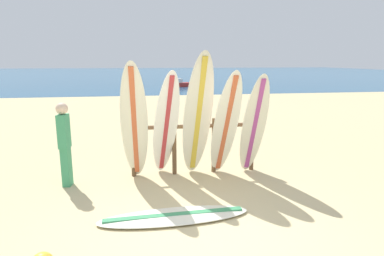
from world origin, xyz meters
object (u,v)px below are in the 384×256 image
object	(u,v)px
surfboard_lying_on_sand	(175,216)
beachgoer_standing	(64,141)
surfboard_leaning_left	(166,125)
surfboard_leaning_center_left	(198,116)
surfboard_leaning_center_right	(254,126)
surfboard_rack	(194,140)
surfboard_leaning_center	(226,125)
surfboard_leaning_far_left	(134,124)
small_boat_offshore	(177,84)

from	to	relation	value
surfboard_lying_on_sand	beachgoer_standing	size ratio (longest dim) A/B	1.46
surfboard_leaning_left	beachgoer_standing	distance (m)	1.89
surfboard_leaning_center_left	surfboard_lying_on_sand	distance (m)	2.16
surfboard_leaning_center_right	surfboard_lying_on_sand	size ratio (longest dim) A/B	0.91
surfboard_rack	surfboard_leaning_center_left	size ratio (longest dim) A/B	1.04
surfboard_lying_on_sand	surfboard_rack	bearing A→B (deg)	72.22
surfboard_leaning_center_left	beachgoer_standing	xyz separation A→B (m)	(-2.50, -0.04, -0.39)
surfboard_rack	surfboard_lying_on_sand	bearing A→B (deg)	-107.78
beachgoer_standing	surfboard_lying_on_sand	bearing A→B (deg)	-41.21
surfboard_leaning_center_left	surfboard_leaning_center	xyz separation A→B (m)	(0.53, -0.13, -0.17)
surfboard_rack	surfboard_leaning_far_left	bearing A→B (deg)	-161.14
surfboard_leaning_center	small_boat_offshore	bearing A→B (deg)	85.84
surfboard_leaning_left	small_boat_offshore	distance (m)	22.91
surfboard_leaning_left	surfboard_leaning_center	distance (m)	1.16
small_boat_offshore	surfboard_lying_on_sand	bearing A→B (deg)	-96.64
surfboard_leaning_center_right	surfboard_leaning_far_left	bearing A→B (deg)	179.60
surfboard_leaning_center_left	surfboard_leaning_center_right	xyz separation A→B (m)	(1.10, -0.14, -0.20)
surfboard_rack	surfboard_leaning_far_left	distance (m)	1.35
beachgoer_standing	small_boat_offshore	size ratio (longest dim) A/B	0.64
surfboard_leaning_far_left	surfboard_leaning_center	world-z (taller)	surfboard_leaning_far_left
surfboard_leaning_left	surfboard_lying_on_sand	distance (m)	1.98
surfboard_leaning_far_left	beachgoer_standing	world-z (taller)	surfboard_leaning_far_left
surfboard_leaning_left	surfboard_lying_on_sand	world-z (taller)	surfboard_leaning_left
surfboard_leaning_center	surfboard_lying_on_sand	world-z (taller)	surfboard_leaning_center
surfboard_leaning_left	beachgoer_standing	bearing A→B (deg)	-178.21
surfboard_leaning_left	small_boat_offshore	world-z (taller)	surfboard_leaning_left
surfboard_rack	beachgoer_standing	world-z (taller)	beachgoer_standing
surfboard_leaning_center	surfboard_leaning_far_left	bearing A→B (deg)	179.94
surfboard_leaning_far_left	surfboard_leaning_left	distance (m)	0.62
surfboard_leaning_left	surfboard_leaning_far_left	bearing A→B (deg)	-166.55
surfboard_leaning_far_left	surfboard_lying_on_sand	bearing A→B (deg)	-69.55
beachgoer_standing	small_boat_offshore	world-z (taller)	beachgoer_standing
surfboard_leaning_center	surfboard_leaning_center_right	distance (m)	0.57
surfboard_leaning_left	surfboard_leaning_center_right	distance (m)	1.73
surfboard_rack	beachgoer_standing	size ratio (longest dim) A/B	1.65
surfboard_rack	surfboard_leaning_left	xyz separation A→B (m)	(-0.60, -0.27, 0.38)
small_boat_offshore	surfboard_rack	bearing A→B (deg)	-95.63
surfboard_leaning_center_right	beachgoer_standing	size ratio (longest dim) A/B	1.33
surfboard_leaning_center	surfboard_leaning_center_left	bearing A→B (deg)	166.14
surfboard_leaning_far_left	surfboard_lying_on_sand	size ratio (longest dim) A/B	1.02
surfboard_leaning_far_left	surfboard_leaning_left	world-z (taller)	surfboard_leaning_far_left
surfboard_lying_on_sand	beachgoer_standing	bearing A→B (deg)	138.79
surfboard_leaning_far_left	surfboard_leaning_center_right	size ratio (longest dim) A/B	1.11
surfboard_leaning_center	surfboard_rack	bearing A→B (deg)	143.28
surfboard_leaning_far_left	surfboard_leaning_center_right	xyz separation A→B (m)	(2.32, -0.02, -0.12)
surfboard_leaning_center_right	surfboard_lying_on_sand	bearing A→B (deg)	-138.90
beachgoer_standing	small_boat_offshore	bearing A→B (deg)	78.36
surfboard_rack	surfboard_leaning_center	world-z (taller)	surfboard_leaning_center
surfboard_rack	surfboard_leaning_center_left	distance (m)	0.62
surfboard_rack	surfboard_leaning_center_right	world-z (taller)	surfboard_leaning_center_right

